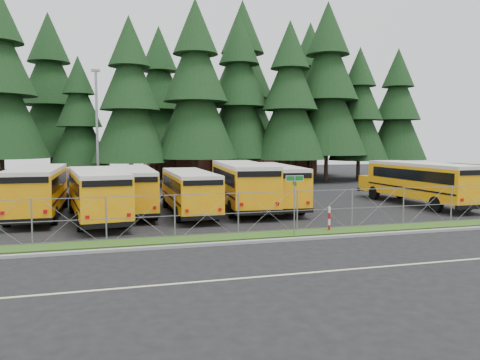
# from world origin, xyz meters

# --- Properties ---
(ground) EXTENTS (120.00, 120.00, 0.00)m
(ground) POSITION_xyz_m (0.00, 0.00, 0.00)
(ground) COLOR black
(ground) RESTS_ON ground
(curb) EXTENTS (50.00, 0.25, 0.12)m
(curb) POSITION_xyz_m (0.00, -3.10, 0.06)
(curb) COLOR gray
(curb) RESTS_ON ground
(grass_verge) EXTENTS (50.00, 1.40, 0.06)m
(grass_verge) POSITION_xyz_m (0.00, -1.70, 0.03)
(grass_verge) COLOR #254A15
(grass_verge) RESTS_ON ground
(road_lane_line) EXTENTS (50.00, 0.12, 0.01)m
(road_lane_line) POSITION_xyz_m (0.00, -8.00, 0.01)
(road_lane_line) COLOR beige
(road_lane_line) RESTS_ON ground
(chainlink_fence) EXTENTS (44.00, 0.10, 2.00)m
(chainlink_fence) POSITION_xyz_m (0.00, -1.00, 1.00)
(chainlink_fence) COLOR gray
(chainlink_fence) RESTS_ON ground
(brick_building) EXTENTS (22.00, 10.00, 6.00)m
(brick_building) POSITION_xyz_m (6.00, 40.00, 3.00)
(brick_building) COLOR brown
(brick_building) RESTS_ON ground
(bus_0) EXTENTS (2.61, 11.04, 2.89)m
(bus_0) POSITION_xyz_m (-13.79, 7.17, 1.45)
(bus_0) COLOR orange
(bus_0) RESTS_ON ground
(bus_1) EXTENTS (3.84, 10.98, 2.82)m
(bus_1) POSITION_xyz_m (-10.51, 4.86, 1.41)
(bus_1) COLOR orange
(bus_1) RESTS_ON ground
(bus_2) EXTENTS (2.49, 10.54, 2.76)m
(bus_2) POSITION_xyz_m (-8.49, 7.17, 1.38)
(bus_2) COLOR orange
(bus_2) RESTS_ON ground
(bus_3) EXTENTS (2.39, 9.96, 2.61)m
(bus_3) POSITION_xyz_m (-5.23, 5.66, 1.30)
(bus_3) COLOR orange
(bus_3) RESTS_ON ground
(bus_4) EXTENTS (3.76, 11.71, 3.02)m
(bus_4) POSITION_xyz_m (-1.62, 6.81, 1.51)
(bus_4) COLOR orange
(bus_4) RESTS_ON ground
(bus_5) EXTENTS (3.69, 11.06, 2.84)m
(bus_5) POSITION_xyz_m (0.41, 6.83, 1.42)
(bus_5) COLOR orange
(bus_5) RESTS_ON ground
(bus_east) EXTENTS (2.74, 11.20, 2.93)m
(bus_east) POSITION_xyz_m (10.71, 5.42, 1.47)
(bus_east) COLOR orange
(bus_east) RESTS_ON ground
(street_sign) EXTENTS (0.84, 0.55, 2.81)m
(street_sign) POSITION_xyz_m (-1.62, -2.13, 2.03)
(street_sign) COLOR gray
(street_sign) RESTS_ON ground
(striped_bollard) EXTENTS (0.11, 0.11, 1.20)m
(striped_bollard) POSITION_xyz_m (0.46, -1.53, 0.60)
(striped_bollard) COLOR #B20C0C
(striped_bollard) RESTS_ON ground
(light_standard) EXTENTS (0.70, 0.35, 10.14)m
(light_standard) POSITION_xyz_m (-10.64, 17.60, 5.50)
(light_standard) COLOR gray
(light_standard) RESTS_ON ground
(conifer_2) EXTENTS (5.89, 5.89, 13.02)m
(conifer_2) POSITION_xyz_m (-12.55, 28.38, 6.51)
(conifer_2) COLOR black
(conifer_2) RESTS_ON ground
(conifer_3) EXTENTS (7.37, 7.37, 16.30)m
(conifer_3) POSITION_xyz_m (-7.69, 24.18, 8.15)
(conifer_3) COLOR black
(conifer_3) RESTS_ON ground
(conifer_4) EXTENTS (8.31, 8.31, 18.38)m
(conifer_4) POSITION_xyz_m (-1.31, 24.19, 9.19)
(conifer_4) COLOR black
(conifer_4) RESTS_ON ground
(conifer_5) EXTENTS (8.12, 8.12, 17.95)m
(conifer_5) POSITION_xyz_m (3.93, 26.98, 8.98)
(conifer_5) COLOR black
(conifer_5) RESTS_ON ground
(conifer_6) EXTENTS (7.70, 7.70, 17.04)m
(conifer_6) POSITION_xyz_m (8.75, 24.39, 8.52)
(conifer_6) COLOR black
(conifer_6) RESTS_ON ground
(conifer_7) EXTENTS (8.93, 8.93, 19.76)m
(conifer_7) POSITION_xyz_m (13.77, 25.81, 9.88)
(conifer_7) COLOR black
(conifer_7) RESTS_ON ground
(conifer_8) EXTENTS (6.87, 6.87, 15.19)m
(conifer_8) POSITION_xyz_m (18.16, 26.41, 7.60)
(conifer_8) COLOR black
(conifer_8) RESTS_ON ground
(conifer_9) EXTENTS (6.95, 6.95, 15.36)m
(conifer_9) POSITION_xyz_m (23.32, 26.59, 7.68)
(conifer_9) COLOR black
(conifer_9) RESTS_ON ground
(conifer_10) EXTENTS (8.36, 8.36, 18.48)m
(conifer_10) POSITION_xyz_m (-15.81, 33.76, 9.24)
(conifer_10) COLOR black
(conifer_10) RESTS_ON ground
(conifer_11) EXTENTS (8.14, 8.14, 17.99)m
(conifer_11) POSITION_xyz_m (-3.76, 34.61, 9.00)
(conifer_11) COLOR black
(conifer_11) RESTS_ON ground
(conifer_12) EXTENTS (9.42, 9.42, 20.83)m
(conifer_12) POSITION_xyz_m (5.64, 31.50, 10.41)
(conifer_12) COLOR black
(conifer_12) RESTS_ON ground
(conifer_13) EXTENTS (8.91, 8.91, 19.70)m
(conifer_13) POSITION_xyz_m (15.58, 34.46, 9.85)
(conifer_13) COLOR black
(conifer_13) RESTS_ON ground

